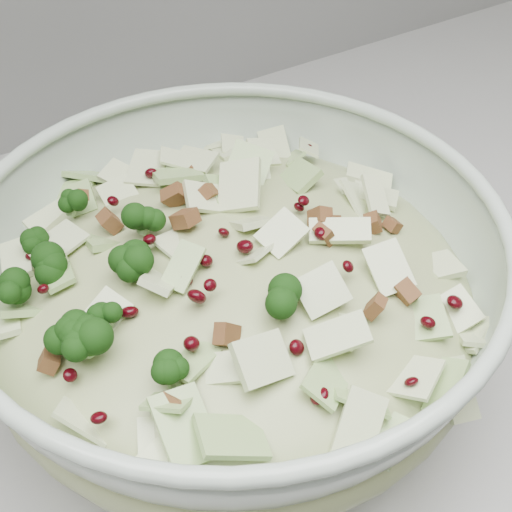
{
  "coord_description": "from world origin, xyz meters",
  "views": [
    {
      "loc": [
        0.17,
        1.3,
        1.33
      ],
      "look_at": [
        0.35,
        1.6,
        1.0
      ],
      "focal_mm": 50.0,
      "sensor_mm": 36.0,
      "label": 1
    }
  ],
  "objects": [
    {
      "name": "salad",
      "position": [
        0.33,
        1.6,
        1.0
      ],
      "size": [
        0.37,
        0.37,
        0.14
      ],
      "rotation": [
        0.0,
        0.0,
        0.14
      ],
      "color": "#9CAA74",
      "rests_on": "mixing_bowl"
    },
    {
      "name": "mixing_bowl",
      "position": [
        0.33,
        1.6,
        0.97
      ],
      "size": [
        0.39,
        0.39,
        0.14
      ],
      "rotation": [
        0.0,
        0.0,
        0.11
      ],
      "color": "#B0C2B1",
      "rests_on": "counter"
    }
  ]
}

